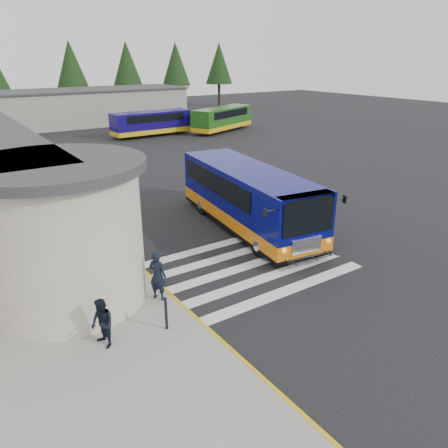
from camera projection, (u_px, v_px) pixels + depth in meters
ground at (242, 257)px, 18.47m from camera, size 140.00×140.00×0.00m
curb_strip at (115, 245)px, 19.41m from camera, size 0.12×34.00×0.16m
crosswalk at (243, 267)px, 17.59m from camera, size 8.00×5.35×0.01m
depot_building at (78, 107)px, 53.28m from camera, size 26.40×8.40×4.20m
tree_line at (58, 65)px, 57.92m from camera, size 58.40×4.40×10.00m
transit_bus at (248, 200)px, 21.22m from camera, size 4.57×10.75×2.96m
pedestrian_a at (158, 275)px, 14.74m from camera, size 0.69×0.77×1.77m
pedestrian_b at (102, 323)px, 12.33m from camera, size 0.68×0.81×1.50m
bollard at (166, 313)px, 13.19m from camera, size 0.09×0.09×1.08m
far_bus_a at (151, 122)px, 45.92m from camera, size 8.54×2.69×2.18m
far_bus_b at (222, 118)px, 48.81m from camera, size 8.96×5.58×2.24m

